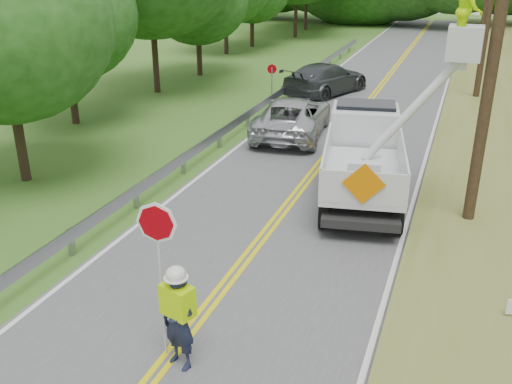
% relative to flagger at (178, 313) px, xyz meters
% --- Properties ---
extents(road, '(7.20, 96.00, 0.03)m').
position_rel_flagger_xyz_m(road, '(-0.30, 12.72, -1.10)').
color(road, '#4E4E50').
rests_on(road, ground).
extents(guardrail, '(0.18, 48.00, 0.77)m').
position_rel_flagger_xyz_m(guardrail, '(-4.32, 13.62, -0.56)').
color(guardrail, gray).
rests_on(guardrail, ground).
extents(utility_poles, '(1.60, 43.30, 10.00)m').
position_rel_flagger_xyz_m(utility_poles, '(4.70, 15.73, 4.16)').
color(utility_poles, black).
rests_on(utility_poles, ground).
extents(flagger, '(1.18, 0.64, 3.07)m').
position_rel_flagger_xyz_m(flagger, '(0.00, 0.00, 0.00)').
color(flagger, '#191E33').
rests_on(flagger, road).
extents(bucket_truck, '(4.46, 6.81, 6.46)m').
position_rel_flagger_xyz_m(bucket_truck, '(1.63, 9.64, 0.38)').
color(bucket_truck, black).
rests_on(bucket_truck, road).
extents(suv_silver, '(3.17, 5.82, 1.55)m').
position_rel_flagger_xyz_m(suv_silver, '(-2.24, 14.19, -0.32)').
color(suv_silver, '#B9BAC1').
rests_on(suv_silver, road).
extents(suv_darkgrey, '(4.05, 6.00, 1.61)m').
position_rel_flagger_xyz_m(suv_darkgrey, '(-2.74, 21.77, -0.29)').
color(suv_darkgrey, '#3A3E41').
rests_on(suv_darkgrey, road).
extents(stop_sign_permanent, '(0.44, 0.18, 2.13)m').
position_rel_flagger_xyz_m(stop_sign_permanent, '(-4.39, 17.85, 0.27)').
color(stop_sign_permanent, gray).
rests_on(stop_sign_permanent, ground).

